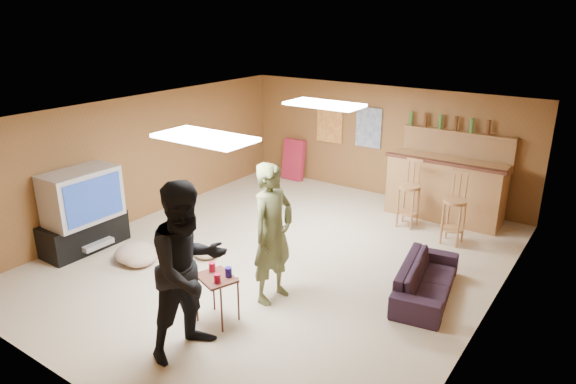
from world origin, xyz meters
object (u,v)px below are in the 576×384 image
Objects in this scene: person_black at (189,270)px; tray_table at (217,299)px; sofa at (426,280)px; person_olive at (273,233)px; tv_body at (82,196)px; bar_counter at (445,189)px.

tray_table is (-0.15, 0.56, -0.69)m from person_black.
sofa is 2.73m from tray_table.
tv_body is at bearing 104.26° from person_olive.
bar_counter reaches higher than sofa.
person_olive reaches higher than tray_table.
bar_counter is 5.43m from person_black.
person_black is at bearing -100.58° from bar_counter.
person_black is at bearing -178.34° from person_olive.
bar_counter is at bearing -0.97° from person_black.
sofa is (0.72, -2.76, -0.32)m from bar_counter.
sofa is (1.71, 2.56, -0.75)m from person_black.
bar_counter is (4.15, 4.45, -0.35)m from tv_body.
bar_counter is at bearing -7.37° from person_olive.
bar_counter reaches higher than tray_table.
bar_counter is 3.35× the size of tray_table.
person_olive is at bearing 116.30° from sofa.
person_olive is at bearing 73.64° from tray_table.
person_black reaches higher than person_olive.
person_black is (-0.09, -1.37, 0.07)m from person_olive.
person_black is (3.16, -0.87, 0.08)m from tv_body.
sofa is 2.66× the size of tray_table.
person_black is at bearing -15.41° from tv_body.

